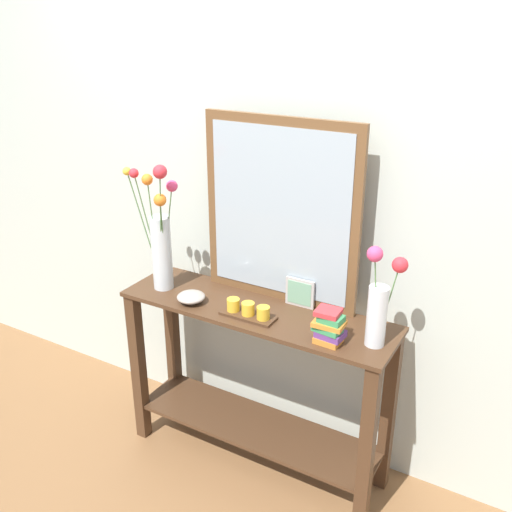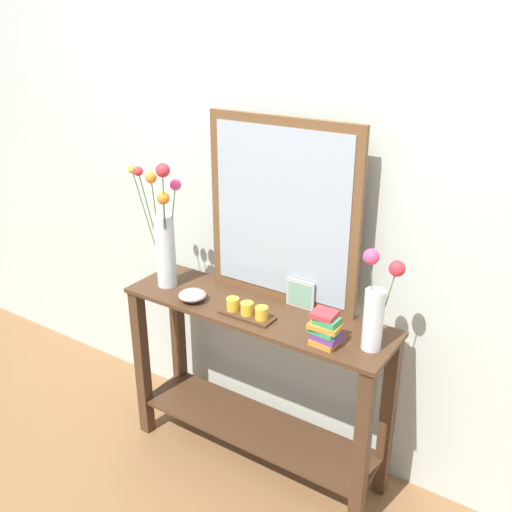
{
  "view_description": "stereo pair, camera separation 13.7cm",
  "coord_description": "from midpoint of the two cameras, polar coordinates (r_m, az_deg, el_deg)",
  "views": [
    {
      "loc": [
        1.11,
        -1.94,
        2.04
      ],
      "look_at": [
        0.0,
        0.0,
        1.09
      ],
      "focal_mm": 40.42,
      "sensor_mm": 36.0,
      "label": 1
    },
    {
      "loc": [
        1.23,
        -1.87,
        2.04
      ],
      "look_at": [
        0.0,
        0.0,
        1.09
      ],
      "focal_mm": 40.42,
      "sensor_mm": 36.0,
      "label": 2
    }
  ],
  "objects": [
    {
      "name": "tall_vase_left",
      "position": [
        2.67,
        -10.9,
        1.61
      ],
      "size": [
        0.24,
        0.14,
        0.62
      ],
      "color": "silver",
      "rests_on": "console_table"
    },
    {
      "name": "candle_tray",
      "position": [
        2.47,
        -2.39,
        -5.49
      ],
      "size": [
        0.24,
        0.09,
        0.07
      ],
      "color": "#472D1C",
      "rests_on": "console_table"
    },
    {
      "name": "ground_plane",
      "position": [
        3.04,
        -1.37,
        -19.43
      ],
      "size": [
        7.0,
        6.0,
        0.02
      ],
      "primitive_type": "cube",
      "color": "brown"
    },
    {
      "name": "decorative_bowl",
      "position": [
        2.61,
        -7.95,
        -4.06
      ],
      "size": [
        0.13,
        0.13,
        0.05
      ],
      "color": "#9E9389",
      "rests_on": "console_table"
    },
    {
      "name": "vase_right",
      "position": [
        2.24,
        10.38,
        -4.69
      ],
      "size": [
        0.14,
        0.12,
        0.41
      ],
      "color": "silver",
      "rests_on": "console_table"
    },
    {
      "name": "mirror_leaning",
      "position": [
        2.48,
        0.83,
        4.32
      ],
      "size": [
        0.73,
        0.03,
        0.82
      ],
      "color": "brown",
      "rests_on": "console_table"
    },
    {
      "name": "console_table",
      "position": [
        2.72,
        -1.47,
        -11.58
      ],
      "size": [
        1.26,
        0.36,
        0.84
      ],
      "color": "#472D1C",
      "rests_on": "ground"
    },
    {
      "name": "book_stack",
      "position": [
        2.28,
        5.53,
        -7.03
      ],
      "size": [
        0.13,
        0.1,
        0.14
      ],
      "color": "orange",
      "rests_on": "console_table"
    },
    {
      "name": "picture_frame_small",
      "position": [
        2.54,
        2.82,
        -3.68
      ],
      "size": [
        0.14,
        0.01,
        0.13
      ],
      "color": "#B7B2AD",
      "rests_on": "console_table"
    },
    {
      "name": "wall_back",
      "position": [
        2.59,
        1.77,
        7.58
      ],
      "size": [
        6.4,
        0.08,
        2.7
      ],
      "primitive_type": "cube",
      "color": "beige",
      "rests_on": "ground"
    }
  ]
}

